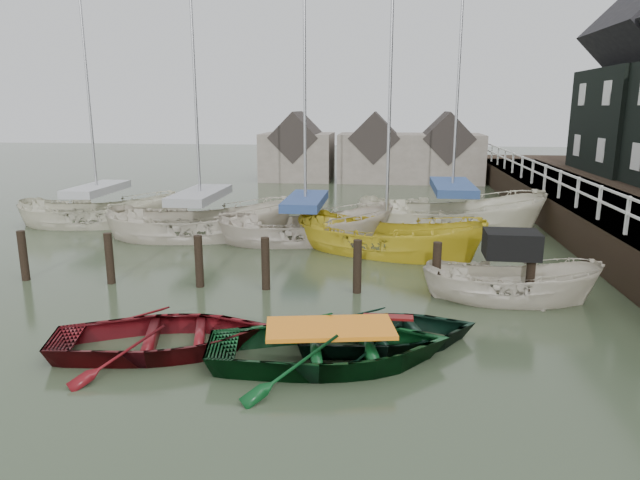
# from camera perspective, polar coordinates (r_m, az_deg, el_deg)

# --- Properties ---
(ground) EXTENTS (120.00, 120.00, 0.00)m
(ground) POSITION_cam_1_polar(r_m,az_deg,el_deg) (12.19, -2.82, -9.51)
(ground) COLOR #2E3723
(ground) RESTS_ON ground
(pier) EXTENTS (3.04, 32.00, 2.70)m
(pier) POSITION_cam_1_polar(r_m,az_deg,el_deg) (22.75, 26.12, 1.74)
(pier) COLOR black
(pier) RESTS_ON ground
(mooring_pilings) EXTENTS (13.72, 0.22, 1.80)m
(mooring_pilings) POSITION_cam_1_polar(r_m,az_deg,el_deg) (15.01, -5.13, -3.11)
(mooring_pilings) COLOR black
(mooring_pilings) RESTS_ON ground
(far_sheds) EXTENTS (14.00, 4.08, 4.39)m
(far_sheds) POSITION_cam_1_polar(r_m,az_deg,el_deg) (37.21, 5.21, 8.79)
(far_sheds) COLOR #665B51
(far_sheds) RESTS_ON ground
(rowboat_red) EXTENTS (4.93, 4.10, 0.88)m
(rowboat_red) POSITION_cam_1_polar(r_m,az_deg,el_deg) (11.90, -15.26, -10.57)
(rowboat_red) COLOR #510B10
(rowboat_red) RESTS_ON ground
(rowboat_green) EXTENTS (5.08, 4.04, 0.95)m
(rowboat_green) POSITION_cam_1_polar(r_m,az_deg,el_deg) (10.99, 1.01, -12.15)
(rowboat_green) COLOR #083214
(rowboat_green) RESTS_ON ground
(rowboat_dkgreen) EXTENTS (4.41, 3.68, 0.79)m
(rowboat_dkgreen) POSITION_cam_1_polar(r_m,az_deg,el_deg) (11.83, 6.75, -10.33)
(rowboat_dkgreen) COLOR black
(rowboat_dkgreen) RESTS_ON ground
(motorboat) EXTENTS (4.32, 1.73, 2.55)m
(motorboat) POSITION_cam_1_polar(r_m,az_deg,el_deg) (14.96, 18.38, -5.43)
(motorboat) COLOR beige
(motorboat) RESTS_ON ground
(sailboat_a) EXTENTS (7.20, 3.84, 11.06)m
(sailboat_a) POSITION_cam_1_polar(r_m,az_deg,el_deg) (21.42, -11.70, 0.42)
(sailboat_a) COLOR beige
(sailboat_a) RESTS_ON ground
(sailboat_b) EXTENTS (6.68, 3.71, 12.19)m
(sailboat_b) POSITION_cam_1_polar(r_m,az_deg,el_deg) (20.37, -1.44, 0.05)
(sailboat_b) COLOR #BEB2A2
(sailboat_b) RESTS_ON ground
(sailboat_c) EXTENTS (7.05, 4.77, 9.94)m
(sailboat_c) POSITION_cam_1_polar(r_m,az_deg,el_deg) (18.98, 6.58, -1.20)
(sailboat_c) COLOR gold
(sailboat_c) RESTS_ON ground
(sailboat_d) EXTENTS (7.61, 3.49, 12.42)m
(sailboat_d) POSITION_cam_1_polar(r_m,az_deg,el_deg) (22.85, 12.91, 1.15)
(sailboat_d) COLOR beige
(sailboat_d) RESTS_ON ground
(sailboat_e) EXTENTS (6.69, 3.53, 10.36)m
(sailboat_e) POSITION_cam_1_polar(r_m,az_deg,el_deg) (24.87, -21.14, 1.56)
(sailboat_e) COLOR beige
(sailboat_e) RESTS_ON ground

